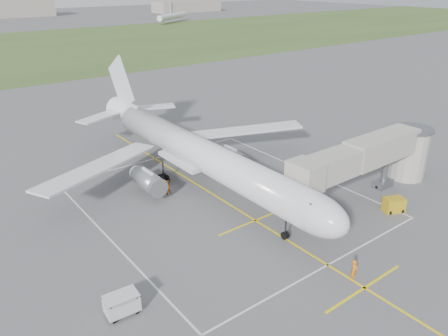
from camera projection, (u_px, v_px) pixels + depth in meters
ground at (202, 188)px, 54.28m from camera, size 700.00×700.00×0.00m
apron_markings at (231, 206)px, 50.05m from camera, size 28.20×60.00×0.01m
airliner at (198, 153)px, 53.06m from camera, size 38.93×46.75×13.52m
jet_bridge at (377, 156)px, 51.31m from camera, size 23.40×5.00×7.20m
gpu_unit at (394, 205)px, 48.55m from camera, size 2.57×2.23×1.63m
baggage_cart at (122, 304)px, 33.64m from camera, size 2.68×1.73×1.80m
ramp_worker_nose at (354, 270)px, 37.53m from camera, size 0.79×0.61×1.92m
ramp_worker_wing at (168, 187)px, 52.43m from camera, size 1.08×0.97×1.81m
distant_aircraft at (12, 29)px, 186.61m from camera, size 200.06×56.48×8.85m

